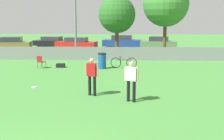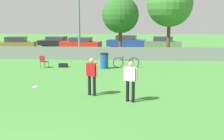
# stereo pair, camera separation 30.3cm
# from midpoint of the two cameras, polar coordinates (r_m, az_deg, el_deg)

# --- Properties ---
(fence_backline) EXTENTS (21.62, 0.07, 1.21)m
(fence_backline) POSITION_cam_midpoint_polar(r_m,az_deg,el_deg) (23.20, -3.86, 3.36)
(fence_backline) COLOR gray
(fence_backline) RESTS_ON ground_plane
(tree_near_pole) EXTENTS (3.22, 3.22, 5.34)m
(tree_near_pole) POSITION_cam_midpoint_polar(r_m,az_deg,el_deg) (24.92, 0.66, 11.14)
(tree_near_pole) COLOR brown
(tree_near_pole) RESTS_ON ground_plane
(tree_far_right) EXTENTS (4.18, 4.18, 6.81)m
(tree_far_right) POSITION_cam_midpoint_polar(r_m,az_deg,el_deg) (26.68, 10.55, 13.06)
(tree_far_right) COLOR brown
(tree_far_right) RESTS_ON ground_plane
(player_receiver_white) EXTENTS (0.57, 0.39, 1.67)m
(player_receiver_white) POSITION_cam_midpoint_polar(r_m,az_deg,el_deg) (11.34, 3.19, -1.69)
(player_receiver_white) COLOR black
(player_receiver_white) RESTS_ON ground_plane
(player_defender_red) EXTENTS (0.57, 0.39, 1.67)m
(player_defender_red) POSITION_cam_midpoint_polar(r_m,az_deg,el_deg) (12.29, -4.79, -0.78)
(player_defender_red) COLOR black
(player_defender_red) RESTS_ON ground_plane
(frisbee_disc) EXTENTS (0.27, 0.27, 0.03)m
(frisbee_disc) POSITION_cam_midpoint_polar(r_m,az_deg,el_deg) (14.48, -16.14, -3.36)
(frisbee_disc) COLOR white
(frisbee_disc) RESTS_ON ground_plane
(folding_chair_sideline) EXTENTS (0.57, 0.58, 0.85)m
(folding_chair_sideline) POSITION_cam_midpoint_polar(r_m,az_deg,el_deg) (19.99, -14.70, 1.77)
(folding_chair_sideline) COLOR #333338
(folding_chair_sideline) RESTS_ON ground_plane
(bicycle_sideline) EXTENTS (1.82, 0.44, 0.78)m
(bicycle_sideline) POSITION_cam_midpoint_polar(r_m,az_deg,el_deg) (19.43, 1.96, 1.53)
(bicycle_sideline) COLOR black
(bicycle_sideline) RESTS_ON ground_plane
(trash_bin) EXTENTS (0.57, 0.57, 1.07)m
(trash_bin) POSITION_cam_midpoint_polar(r_m,az_deg,el_deg) (19.14, -2.49, 1.88)
(trash_bin) COLOR #194C99
(trash_bin) RESTS_ON ground_plane
(gear_bag_sideline) EXTENTS (0.60, 0.33, 0.29)m
(gear_bag_sideline) POSITION_cam_midpoint_polar(r_m,az_deg,el_deg) (20.00, -10.82, 0.90)
(gear_bag_sideline) COLOR black
(gear_bag_sideline) RESTS_ON ground_plane
(parked_car_tan) EXTENTS (4.33, 2.51, 1.47)m
(parked_car_tan) POSITION_cam_midpoint_polar(r_m,az_deg,el_deg) (32.64, -20.00, 5.03)
(parked_car_tan) COLOR black
(parked_car_tan) RESTS_ON ground_plane
(parked_car_dark) EXTENTS (4.52, 2.39, 1.27)m
(parked_car_dark) POSITION_cam_midpoint_polar(r_m,az_deg,el_deg) (35.27, -12.34, 5.62)
(parked_car_dark) COLOR black
(parked_car_dark) RESTS_ON ground_plane
(parked_car_red) EXTENTS (4.75, 2.41, 1.34)m
(parked_car_red) POSITION_cam_midpoint_polar(r_m,az_deg,el_deg) (32.19, -7.51, 5.42)
(parked_car_red) COLOR black
(parked_car_red) RESTS_ON ground_plane
(parked_car_blue) EXTENTS (4.69, 2.30, 1.50)m
(parked_car_blue) POSITION_cam_midpoint_polar(r_m,az_deg,el_deg) (33.64, 1.80, 5.80)
(parked_car_blue) COLOR black
(parked_car_blue) RESTS_ON ground_plane
(parked_car_olive) EXTENTS (4.34, 2.56, 1.43)m
(parked_car_olive) POSITION_cam_midpoint_polar(r_m,az_deg,el_deg) (32.60, 9.24, 5.48)
(parked_car_olive) COLOR black
(parked_car_olive) RESTS_ON ground_plane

